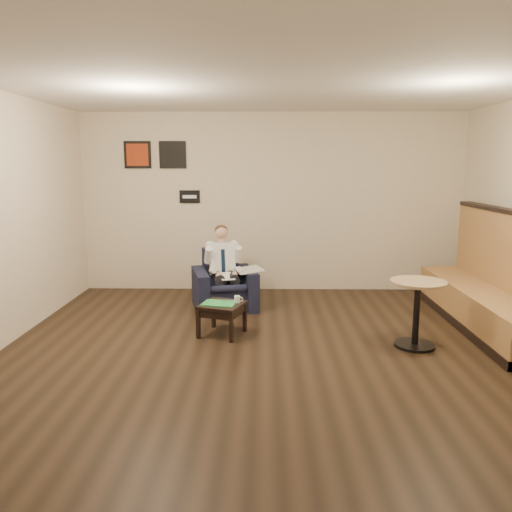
{
  "coord_description": "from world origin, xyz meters",
  "views": [
    {
      "loc": [
        -0.12,
        -4.91,
        1.99
      ],
      "look_at": [
        -0.22,
        1.2,
        0.87
      ],
      "focal_mm": 35.0,
      "sensor_mm": 36.0,
      "label": 1
    }
  ],
  "objects_px": {
    "seated_man": "(225,271)",
    "coffee_mug": "(237,299)",
    "banquette": "(485,270)",
    "armchair": "(224,280)",
    "side_table": "(222,319)",
    "smartphone": "(230,301)",
    "green_folder": "(219,303)",
    "cafe_table": "(416,314)"
  },
  "relations": [
    {
      "from": "seated_man",
      "to": "coffee_mug",
      "type": "distance_m",
      "value": 1.04
    },
    {
      "from": "coffee_mug",
      "to": "banquette",
      "type": "height_order",
      "value": "banquette"
    },
    {
      "from": "armchair",
      "to": "side_table",
      "type": "distance_m",
      "value": 1.18
    },
    {
      "from": "coffee_mug",
      "to": "smartphone",
      "type": "height_order",
      "value": "coffee_mug"
    },
    {
      "from": "coffee_mug",
      "to": "smartphone",
      "type": "xyz_separation_m",
      "value": [
        -0.09,
        0.07,
        -0.04
      ]
    },
    {
      "from": "side_table",
      "to": "armchair",
      "type": "bearing_deg",
      "value": 93.11
    },
    {
      "from": "seated_man",
      "to": "green_folder",
      "type": "bearing_deg",
      "value": -103.93
    },
    {
      "from": "coffee_mug",
      "to": "smartphone",
      "type": "relative_size",
      "value": 0.68
    },
    {
      "from": "side_table",
      "to": "green_folder",
      "type": "xyz_separation_m",
      "value": [
        -0.03,
        -0.01,
        0.2
      ]
    },
    {
      "from": "side_table",
      "to": "seated_man",
      "type": "bearing_deg",
      "value": 92.0
    },
    {
      "from": "seated_man",
      "to": "coffee_mug",
      "type": "xyz_separation_m",
      "value": [
        0.22,
        -1.01,
        -0.13
      ]
    },
    {
      "from": "banquette",
      "to": "cafe_table",
      "type": "height_order",
      "value": "banquette"
    },
    {
      "from": "side_table",
      "to": "coffee_mug",
      "type": "relative_size",
      "value": 5.79
    },
    {
      "from": "green_folder",
      "to": "coffee_mug",
      "type": "height_order",
      "value": "coffee_mug"
    },
    {
      "from": "seated_man",
      "to": "banquette",
      "type": "xyz_separation_m",
      "value": [
        3.24,
        -0.71,
        0.17
      ]
    },
    {
      "from": "side_table",
      "to": "smartphone",
      "type": "bearing_deg",
      "value": 53.17
    },
    {
      "from": "side_table",
      "to": "smartphone",
      "type": "xyz_separation_m",
      "value": [
        0.09,
        0.11,
        0.2
      ]
    },
    {
      "from": "armchair",
      "to": "smartphone",
      "type": "distance_m",
      "value": 1.06
    },
    {
      "from": "coffee_mug",
      "to": "green_folder",
      "type": "bearing_deg",
      "value": -165.78
    },
    {
      "from": "side_table",
      "to": "coffee_mug",
      "type": "bearing_deg",
      "value": 14.22
    },
    {
      "from": "green_folder",
      "to": "banquette",
      "type": "relative_size",
      "value": 0.14
    },
    {
      "from": "armchair",
      "to": "cafe_table",
      "type": "height_order",
      "value": "armchair"
    },
    {
      "from": "green_folder",
      "to": "banquette",
      "type": "bearing_deg",
      "value": 6.35
    },
    {
      "from": "smartphone",
      "to": "cafe_table",
      "type": "height_order",
      "value": "cafe_table"
    },
    {
      "from": "side_table",
      "to": "green_folder",
      "type": "bearing_deg",
      "value": -165.78
    },
    {
      "from": "side_table",
      "to": "smartphone",
      "type": "distance_m",
      "value": 0.24
    },
    {
      "from": "seated_man",
      "to": "armchair",
      "type": "bearing_deg",
      "value": 90.0
    },
    {
      "from": "smartphone",
      "to": "green_folder",
      "type": "bearing_deg",
      "value": -103.96
    },
    {
      "from": "banquette",
      "to": "green_folder",
      "type": "bearing_deg",
      "value": -173.65
    },
    {
      "from": "armchair",
      "to": "seated_man",
      "type": "xyz_separation_m",
      "value": [
        0.03,
        -0.1,
        0.15
      ]
    },
    {
      "from": "seated_man",
      "to": "cafe_table",
      "type": "bearing_deg",
      "value": -46.87
    },
    {
      "from": "green_folder",
      "to": "banquette",
      "type": "height_order",
      "value": "banquette"
    },
    {
      "from": "smartphone",
      "to": "armchair",
      "type": "bearing_deg",
      "value": 127.57
    },
    {
      "from": "armchair",
      "to": "banquette",
      "type": "bearing_deg",
      "value": -28.19
    },
    {
      "from": "smartphone",
      "to": "banquette",
      "type": "xyz_separation_m",
      "value": [
        3.12,
        0.24,
        0.33
      ]
    },
    {
      "from": "side_table",
      "to": "banquette",
      "type": "xyz_separation_m",
      "value": [
        3.21,
        0.35,
        0.53
      ]
    },
    {
      "from": "coffee_mug",
      "to": "banquette",
      "type": "relative_size",
      "value": 0.03
    },
    {
      "from": "smartphone",
      "to": "seated_man",
      "type": "bearing_deg",
      "value": 126.88
    },
    {
      "from": "seated_man",
      "to": "side_table",
      "type": "relative_size",
      "value": 2.35
    },
    {
      "from": "coffee_mug",
      "to": "banquette",
      "type": "bearing_deg",
      "value": 5.79
    },
    {
      "from": "side_table",
      "to": "cafe_table",
      "type": "bearing_deg",
      "value": -9.29
    },
    {
      "from": "green_folder",
      "to": "cafe_table",
      "type": "height_order",
      "value": "cafe_table"
    }
  ]
}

